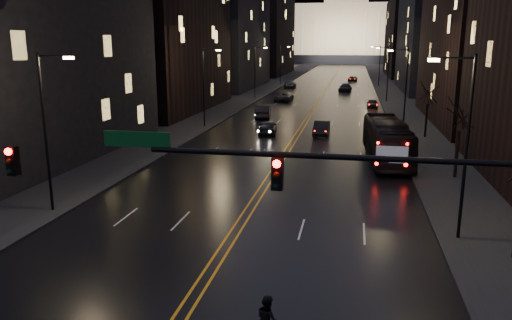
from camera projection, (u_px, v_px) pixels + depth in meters
The scene contains 32 objects.
road at pixel (334, 77), 141.23m from camera, with size 20.00×320.00×0.02m, color black.
sidewalk_left at pixel (285, 77), 143.83m from camera, with size 8.00×320.00×0.16m, color black.
sidewalk_right at pixel (385, 78), 138.61m from camera, with size 8.00×320.00×0.16m, color black.
center_line at pixel (334, 77), 141.23m from camera, with size 0.62×320.00×0.01m, color orange.
building_left_near at pixel (14, 23), 39.44m from camera, with size 12.00×28.00×22.00m, color black.
building_left_mid at pixel (162, 10), 69.33m from camera, with size 12.00×30.00×28.00m, color black.
building_left_far at pixel (229, 41), 106.56m from camera, with size 12.00×34.00×20.00m, color black.
building_left_dist at pixel (267, 35), 151.97m from camera, with size 12.00×40.00×24.00m, color black.
building_right_mid at pixel (436, 25), 98.04m from camera, with size 12.00×34.00×26.00m, color black.
building_right_dist at pixel (410, 38), 144.37m from camera, with size 12.00×40.00×22.00m, color black.
capitol at pixel (345, 28), 251.99m from camera, with size 90.00×50.00×58.50m.
traffic_signal at pixel (358, 194), 14.74m from camera, with size 17.29×0.45×7.00m.
streetlamp_right_near at pixel (463, 139), 23.39m from camera, with size 2.13×0.25×9.00m.
streetlamp_left_near at pixel (48, 125), 27.42m from camera, with size 2.13×0.25×9.00m.
streetlamp_right_mid at pixel (404, 86), 52.06m from camera, with size 2.13×0.25×9.00m.
streetlamp_left_mid at pixel (205, 83), 56.09m from camera, with size 2.13×0.25×9.00m.
streetlamp_right_far at pixel (387, 71), 80.73m from camera, with size 2.13×0.25×9.00m.
streetlamp_left_far at pixel (256, 70), 84.76m from camera, with size 2.13×0.25×9.00m.
streetlamp_right_dist at pixel (379, 64), 109.39m from camera, with size 2.13×0.25×9.00m.
streetlamp_left_dist at pixel (281, 63), 113.43m from camera, with size 2.13×0.25×9.00m.
tree_right_mid at pixel (460, 116), 34.58m from camera, with size 2.40×2.40×6.65m.
tree_right_far at pixel (428, 94), 49.87m from camera, with size 2.40×2.40×6.65m.
bus at pixel (387, 140), 40.89m from camera, with size 2.84×12.13×3.38m, color black.
oncoming_car_a at pixel (267, 127), 52.80m from camera, with size 1.82×4.52×1.54m, color black.
oncoming_car_b at pixel (263, 112), 64.26m from camera, with size 1.80×5.17×1.70m, color black.
oncoming_car_c at pixel (284, 97), 83.15m from camera, with size 2.44×5.30×1.47m, color black.
oncoming_car_d at pixel (290, 84), 107.71m from camera, with size 2.23×5.48×1.59m, color black.
receding_car_a at pixel (321, 128), 52.47m from camera, with size 1.57×4.51×1.49m, color black.
receding_car_b at pixel (372, 104), 74.31m from camera, with size 1.61×4.01×1.37m, color black.
receding_car_c at pixel (345, 88), 99.35m from camera, with size 2.22×5.46×1.59m, color black.
receding_car_d at pixel (353, 79), 126.84m from camera, with size 2.15×4.67×1.30m, color black.
pedestrian_b at pixel (267, 319), 16.01m from camera, with size 0.79×0.43×1.63m, color black.
Camera 1 is at (5.66, -14.44, 9.45)m, focal length 35.00 mm.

